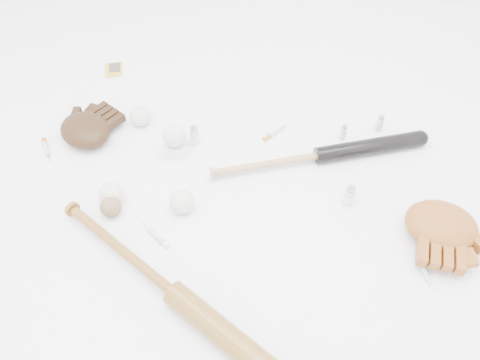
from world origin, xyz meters
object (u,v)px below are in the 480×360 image
(bat_wood, at_px, (175,294))
(pedestal, at_px, (176,148))
(glove_dark, at_px, (85,130))
(bat_dark, at_px, (319,155))

(bat_wood, bearing_deg, pedestal, 134.29)
(bat_wood, height_order, glove_dark, glove_dark)
(bat_wood, xyz_separation_m, pedestal, (-0.24, 0.54, -0.01))
(glove_dark, relative_size, pedestal, 3.02)
(bat_dark, xyz_separation_m, pedestal, (-0.51, -0.13, -0.01))
(glove_dark, xyz_separation_m, pedestal, (0.35, 0.04, -0.02))
(glove_dark, bearing_deg, bat_dark, 32.41)
(bat_dark, bearing_deg, pedestal, 162.66)
(bat_dark, xyz_separation_m, bat_wood, (-0.27, -0.67, 0.01))
(bat_wood, relative_size, pedestal, 12.42)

